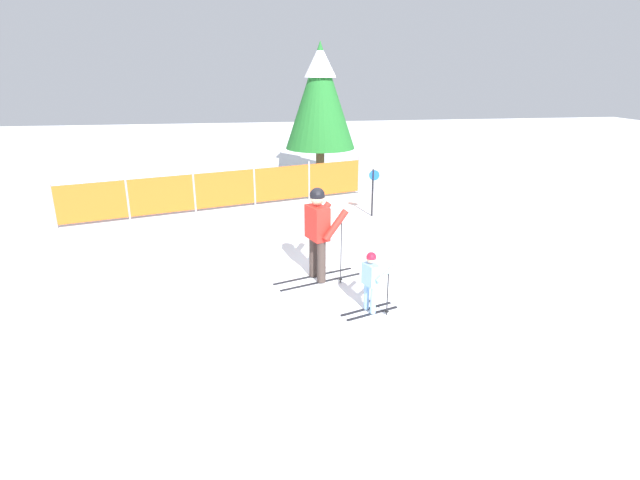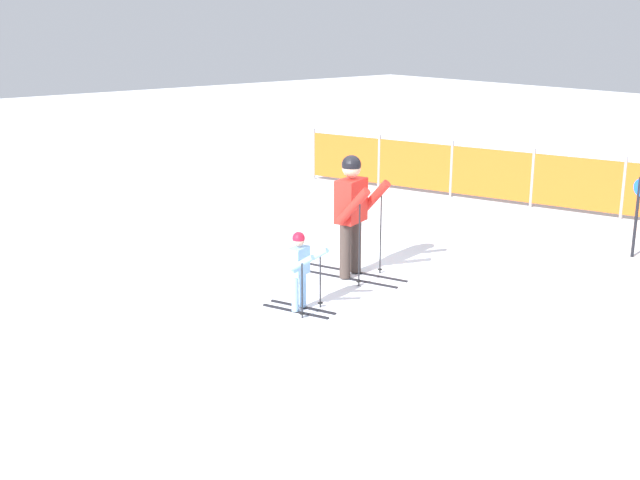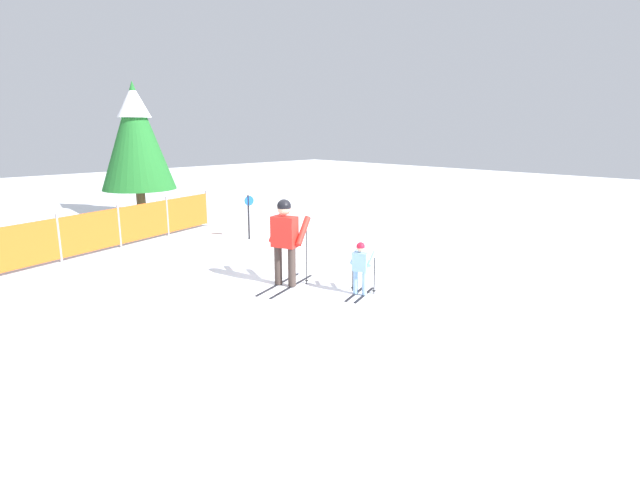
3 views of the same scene
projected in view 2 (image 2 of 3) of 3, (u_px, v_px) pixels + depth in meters
ground_plane at (358, 272)px, 11.95m from camera, size 60.00×60.00×0.00m
skier_adult at (352, 205)px, 11.50m from camera, size 1.72×0.96×1.79m
skier_child at (300, 265)px, 10.25m from camera, size 1.00×0.60×1.05m
safety_fence at (491, 174)px, 16.33m from camera, size 8.42×2.56×1.18m
trail_marker at (638, 208)px, 12.50m from camera, size 0.28×0.08×1.29m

